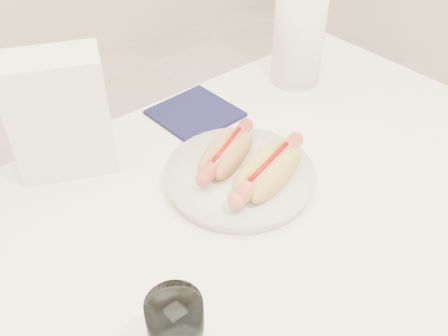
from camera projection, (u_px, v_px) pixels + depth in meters
table at (257, 262)px, 0.77m from camera, size 1.20×0.80×0.75m
plate at (240, 178)px, 0.81m from camera, size 0.31×0.31×0.02m
hotdog_left at (226, 153)px, 0.81m from camera, size 0.16×0.11×0.04m
hotdog_right at (268, 171)px, 0.77m from camera, size 0.18×0.11×0.05m
water_glass at (176, 327)px, 0.56m from camera, size 0.07×0.07×0.09m
napkin_box at (60, 115)px, 0.79m from camera, size 0.17×0.14×0.20m
navy_napkin at (195, 113)px, 0.97m from camera, size 0.15×0.15×0.01m
paper_towel_roll at (299, 28)px, 1.00m from camera, size 0.12×0.12×0.23m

